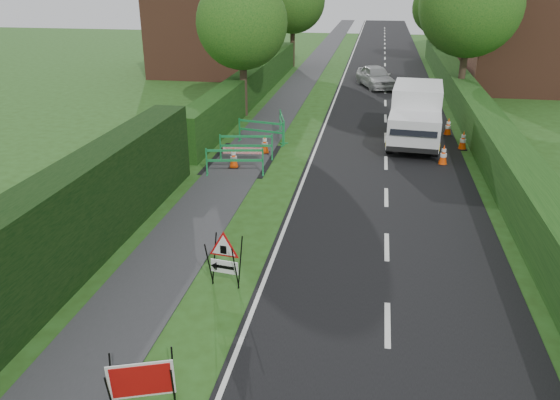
{
  "coord_description": "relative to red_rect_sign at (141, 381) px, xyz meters",
  "views": [
    {
      "loc": [
        1.95,
        -8.62,
        6.71
      ],
      "look_at": [
        -0.35,
        4.38,
        1.2
      ],
      "focal_mm": 35.0,
      "sensor_mm": 36.0,
      "label": 1
    }
  ],
  "objects": [
    {
      "name": "red_rect_sign",
      "position": [
        0.0,
        0.0,
        0.0
      ],
      "size": [
        1.2,
        0.95,
        0.9
      ],
      "rotation": [
        0.0,
        0.0,
        0.34
      ],
      "color": "black",
      "rests_on": "ground"
    },
    {
      "name": "hatchback_car",
      "position": [
        3.4,
        28.62,
        0.16
      ],
      "size": [
        2.86,
        4.29,
        1.36
      ],
      "primitive_type": "imported",
      "rotation": [
        0.0,
        0.0,
        0.35
      ],
      "color": "silver",
      "rests_on": "ground"
    },
    {
      "name": "traffic_cone_4",
      "position": [
        -0.77,
        13.93,
        -0.12
      ],
      "size": [
        0.38,
        0.38,
        0.79
      ],
      "color": "black",
      "rests_on": "ground"
    },
    {
      "name": "traffic_cone_0",
      "position": [
        6.13,
        13.73,
        -0.12
      ],
      "size": [
        0.38,
        0.38,
        0.79
      ],
      "color": "black",
      "rests_on": "ground"
    },
    {
      "name": "house_west",
      "position": [
        -8.47,
        32.01,
        2.38
      ],
      "size": [
        7.5,
        7.4,
        7.88
      ],
      "color": "brown",
      "rests_on": "ground"
    },
    {
      "name": "traffic_cone_1",
      "position": [
        7.12,
        15.87,
        -0.12
      ],
      "size": [
        0.38,
        0.38,
        0.79
      ],
      "color": "black",
      "rests_on": "ground"
    },
    {
      "name": "ped_barrier_3",
      "position": [
        -0.49,
        16.38,
        0.11
      ],
      "size": [
        0.86,
        2.08,
        1.0
      ],
      "rotation": [
        0.0,
        0.0,
        1.83
      ],
      "color": "#17803C",
      "rests_on": "ground"
    },
    {
      "name": "hedge_east",
      "position": [
        8.03,
        18.01,
        -0.52
      ],
      "size": [
        1.2,
        50.0,
        1.5
      ],
      "primitive_type": "cube",
      "color": "#14380F",
      "rests_on": "ground"
    },
    {
      "name": "traffic_cone_2",
      "position": [
        6.75,
        17.97,
        -0.12
      ],
      "size": [
        0.38,
        0.38,
        0.79
      ],
      "color": "black",
      "rests_on": "ground"
    },
    {
      "name": "works_van",
      "position": [
        5.19,
        16.56,
        0.72
      ],
      "size": [
        2.41,
        5.26,
        2.33
      ],
      "rotation": [
        0.0,
        0.0,
        -0.08
      ],
      "color": "silver",
      "rests_on": "ground"
    },
    {
      "name": "ped_barrier_2",
      "position": [
        -1.2,
        15.28,
        0.11
      ],
      "size": [
        2.09,
        0.76,
        1.0
      ],
      "rotation": [
        0.0,
        0.0,
        -0.2
      ],
      "color": "#17803C",
      "rests_on": "ground"
    },
    {
      "name": "footpath",
      "position": [
        -1.47,
        37.01,
        -0.51
      ],
      "size": [
        2.0,
        90.0,
        0.02
      ],
      "primitive_type": "cube",
      "color": "#2D2D30",
      "rests_on": "ground"
    },
    {
      "name": "hedge_west_near",
      "position": [
        -3.47,
        2.01,
        -0.52
      ],
      "size": [
        1.1,
        18.0,
        2.5
      ],
      "primitive_type": "cube",
      "color": "black",
      "rests_on": "ground"
    },
    {
      "name": "tree_fe",
      "position": [
        7.93,
        40.01,
        3.71
      ],
      "size": [
        4.2,
        4.2,
        6.33
      ],
      "color": "#2D2116",
      "rests_on": "ground"
    },
    {
      "name": "ped_barrier_1",
      "position": [
        -1.32,
        13.07,
        0.11
      ],
      "size": [
        2.09,
        0.7,
        1.0
      ],
      "rotation": [
        0.0,
        0.0,
        0.17
      ],
      "color": "#17803C",
      "rests_on": "ground"
    },
    {
      "name": "tree_nw",
      "position": [
        -3.07,
        20.01,
        3.97
      ],
      "size": [
        4.4,
        4.4,
        6.7
      ],
      "color": "#2D2116",
      "rests_on": "ground"
    },
    {
      "name": "triangle_sign",
      "position": [
        0.31,
        3.87,
        0.31
      ],
      "size": [
        0.91,
        0.91,
        1.19
      ],
      "rotation": [
        0.0,
        0.0,
        -0.13
      ],
      "color": "black",
      "rests_on": "ground"
    },
    {
      "name": "road_surface",
      "position": [
        4.03,
        37.01,
        -0.51
      ],
      "size": [
        6.0,
        90.0,
        0.02
      ],
      "primitive_type": "cube",
      "color": "black",
      "rests_on": "ground"
    },
    {
      "name": "hedge_west_far",
      "position": [
        -3.47,
        24.01,
        -0.52
      ],
      "size": [
        1.0,
        24.0,
        1.8
      ],
      "primitive_type": "cube",
      "color": "#14380F",
      "rests_on": "ground"
    },
    {
      "name": "ped_barrier_0",
      "position": [
        -1.31,
        11.26,
        0.11
      ],
      "size": [
        2.09,
        0.73,
        1.0
      ],
      "rotation": [
        0.0,
        0.0,
        0.19
      ],
      "color": "#17803C",
      "rests_on": "ground"
    },
    {
      "name": "tree_ne",
      "position": [
        7.93,
        24.01,
        4.66
      ],
      "size": [
        5.2,
        5.2,
        7.79
      ],
      "color": "#2D2116",
      "rests_on": "ground"
    },
    {
      "name": "house_east_b",
      "position": [
        13.53,
        44.01,
        2.38
      ],
      "size": [
        7.5,
        7.4,
        7.88
      ],
      "color": "brown",
      "rests_on": "ground"
    },
    {
      "name": "traffic_cone_3",
      "position": [
        -1.55,
        12.0,
        -0.12
      ],
      "size": [
        0.38,
        0.38,
        0.79
      ],
      "color": "black",
      "rests_on": "ground"
    },
    {
      "name": "redwhite_plank",
      "position": [
        -1.39,
        12.74,
        -0.52
      ],
      "size": [
        1.5,
        0.21,
        0.25
      ],
      "primitive_type": "cube",
      "rotation": [
        0.0,
        0.0,
        0.11
      ],
      "color": "red",
      "rests_on": "ground"
    },
    {
      "name": "house_east_a",
      "position": [
        12.53,
        30.01,
        2.38
      ],
      "size": [
        7.5,
        7.4,
        7.88
      ],
      "color": "brown",
      "rests_on": "ground"
    },
    {
      "name": "ground",
      "position": [
        1.53,
        2.01,
        -0.52
      ],
      "size": [
        120.0,
        120.0,
        0.0
      ],
      "primitive_type": "plane",
      "color": "#254814",
      "rests_on": "ground"
    },
    {
      "name": "tree_fw",
      "position": [
        -3.07,
        36.01,
        4.31
      ],
      "size": [
        4.8,
        4.8,
        7.24
      ],
      "color": "#2D2116",
      "rests_on": "ground"
    }
  ]
}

